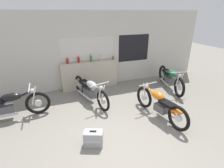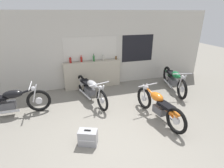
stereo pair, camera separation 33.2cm
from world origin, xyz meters
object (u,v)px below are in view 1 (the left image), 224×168
at_px(motorcycle_black, 7,105).
at_px(motorcycle_orange, 160,104).
at_px(bottle_left_center, 79,60).
at_px(bottle_leftmost, 67,61).
at_px(bottle_rightmost, 113,58).
at_px(hard_case_silver, 93,138).
at_px(bottle_center, 91,58).
at_px(bottle_right_center, 100,58).
at_px(motorcycle_green, 170,78).
at_px(motorcycle_silver, 90,89).

distance_m(motorcycle_black, motorcycle_orange, 4.11).
relative_size(bottle_left_center, motorcycle_black, 0.11).
bearing_deg(motorcycle_orange, bottle_leftmost, 126.77).
height_order(bottle_rightmost, hard_case_silver, bottle_rightmost).
distance_m(bottle_center, motorcycle_black, 3.09).
distance_m(bottle_center, bottle_right_center, 0.36).
xyz_separation_m(bottle_left_center, motorcycle_green, (3.21, -1.21, -0.72)).
height_order(bottle_left_center, hard_case_silver, bottle_left_center).
height_order(motorcycle_black, motorcycle_orange, motorcycle_black).
relative_size(bottle_left_center, hard_case_silver, 0.52).
xyz_separation_m(bottle_left_center, hard_case_silver, (-0.35, -3.21, -0.96)).
relative_size(bottle_leftmost, motorcycle_green, 0.12).
bearing_deg(motorcycle_orange, bottle_left_center, 120.77).
relative_size(bottle_right_center, motorcycle_green, 0.13).
bearing_deg(hard_case_silver, bottle_center, 75.66).
distance_m(bottle_right_center, motorcycle_green, 2.76).
bearing_deg(bottle_left_center, hard_case_silver, -96.30).
bearing_deg(bottle_right_center, motorcycle_orange, -73.00).
xyz_separation_m(motorcycle_silver, motorcycle_green, (3.12, -0.07, 0.01)).
bearing_deg(motorcycle_silver, motorcycle_green, -1.36).
xyz_separation_m(bottle_right_center, bottle_rightmost, (0.52, 0.02, -0.05)).
bearing_deg(motorcycle_black, bottle_leftmost, 36.71).
distance_m(motorcycle_silver, motorcycle_orange, 2.25).
xyz_separation_m(bottle_right_center, motorcycle_green, (2.40, -1.16, -0.73)).
distance_m(bottle_right_center, motorcycle_orange, 2.94).
bearing_deg(hard_case_silver, bottle_leftmost, 90.86).
bearing_deg(bottle_center, motorcycle_orange, -66.42).
relative_size(bottle_center, motorcycle_green, 0.13).
height_order(bottle_leftmost, motorcycle_green, bottle_leftmost).
height_order(bottle_center, motorcycle_orange, bottle_center).
distance_m(bottle_rightmost, hard_case_silver, 3.72).
distance_m(bottle_leftmost, bottle_left_center, 0.40).
height_order(motorcycle_black, motorcycle_green, motorcycle_green).
relative_size(motorcycle_silver, motorcycle_orange, 1.09).
xyz_separation_m(bottle_right_center, motorcycle_black, (-3.05, -1.34, -0.73)).
height_order(motorcycle_silver, motorcycle_green, motorcycle_green).
height_order(bottle_right_center, motorcycle_black, bottle_right_center).
bearing_deg(bottle_center, motorcycle_black, -153.32).
bearing_deg(bottle_center, bottle_left_center, 175.27).
relative_size(motorcycle_silver, motorcycle_green, 1.00).
distance_m(bottle_right_center, motorcycle_black, 3.41).
distance_m(bottle_leftmost, hard_case_silver, 3.32).
relative_size(bottle_right_center, hard_case_silver, 0.59).
bearing_deg(bottle_rightmost, motorcycle_silver, -138.04).
bearing_deg(bottle_left_center, motorcycle_orange, -59.23).
distance_m(bottle_leftmost, bottle_right_center, 1.22).
bearing_deg(bottle_right_center, motorcycle_silver, -123.40).
xyz_separation_m(bottle_leftmost, motorcycle_green, (3.61, -1.18, -0.72)).
height_order(bottle_right_center, bottle_rightmost, bottle_right_center).
xyz_separation_m(motorcycle_silver, motorcycle_orange, (1.55, -1.63, -0.01)).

